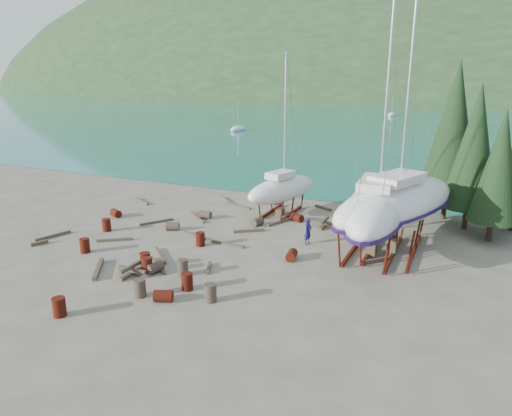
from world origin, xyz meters
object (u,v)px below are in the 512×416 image
at_px(small_sailboat_shore, 282,189).
at_px(worker, 308,231).
at_px(large_sailboat_far, 397,203).
at_px(large_sailboat_near, 377,207).

distance_m(small_sailboat_shore, worker, 7.04).
xyz_separation_m(large_sailboat_far, small_sailboat_shore, (-9.21, 4.56, -1.07)).
bearing_deg(large_sailboat_near, small_sailboat_shore, 143.78).
relative_size(large_sailboat_near, small_sailboat_shore, 1.49).
bearing_deg(worker, large_sailboat_far, -66.04).
xyz_separation_m(large_sailboat_near, small_sailboat_shore, (-8.16, 5.35, -0.91)).
relative_size(large_sailboat_far, worker, 10.86).
height_order(small_sailboat_shore, worker, small_sailboat_shore).
height_order(large_sailboat_near, large_sailboat_far, large_sailboat_far).
distance_m(large_sailboat_near, small_sailboat_shore, 9.80).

